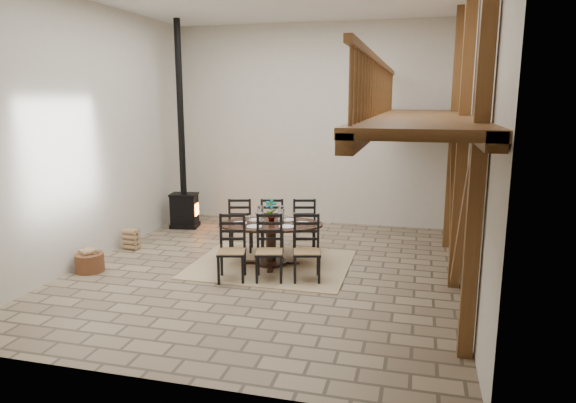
% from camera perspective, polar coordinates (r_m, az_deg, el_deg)
% --- Properties ---
extents(ground, '(8.00, 8.00, 0.00)m').
position_cam_1_polar(ground, '(9.77, -2.50, -7.61)').
color(ground, gray).
rests_on(ground, ground).
extents(room_shell, '(7.02, 8.02, 5.01)m').
position_cam_1_polar(room_shell, '(8.96, 4.75, 10.29)').
color(room_shell, beige).
rests_on(room_shell, ground).
extents(rug, '(3.00, 2.50, 0.02)m').
position_cam_1_polar(rug, '(10.07, -1.88, -6.96)').
color(rug, tan).
rests_on(rug, ground).
extents(dining_table, '(2.30, 2.61, 1.29)m').
position_cam_1_polar(dining_table, '(9.95, -1.90, -4.66)').
color(dining_table, black).
rests_on(dining_table, ground).
extents(wood_stove, '(0.74, 0.61, 5.00)m').
position_cam_1_polar(wood_stove, '(12.92, -11.54, 2.03)').
color(wood_stove, black).
rests_on(wood_stove, ground).
extents(log_basket, '(0.52, 0.52, 0.43)m').
position_cam_1_polar(log_basket, '(10.32, -21.17, -6.26)').
color(log_basket, brown).
rests_on(log_basket, ground).
extents(log_stack, '(0.34, 0.25, 0.44)m').
position_cam_1_polar(log_stack, '(11.50, -17.03, -4.03)').
color(log_stack, tan).
rests_on(log_stack, ground).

